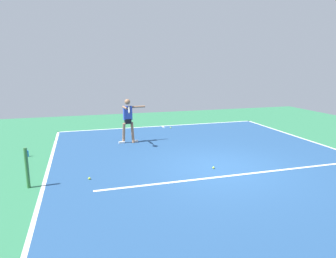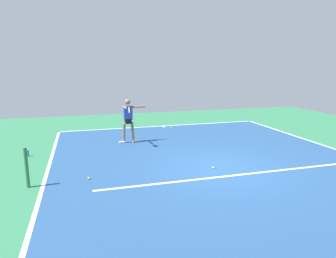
% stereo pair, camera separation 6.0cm
% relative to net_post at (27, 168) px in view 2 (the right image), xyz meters
% --- Properties ---
extents(ground_plane, '(22.94, 22.94, 0.00)m').
position_rel_net_post_xyz_m(ground_plane, '(-5.46, 0.00, -0.54)').
color(ground_plane, '#2D754C').
extents(court_surface, '(10.33, 13.73, 0.00)m').
position_rel_net_post_xyz_m(court_surface, '(-5.46, 0.00, -0.53)').
color(court_surface, navy).
rests_on(court_surface, ground_plane).
extents(court_line_baseline_near, '(10.33, 0.10, 0.01)m').
position_rel_net_post_xyz_m(court_line_baseline_near, '(-5.46, -6.81, -0.53)').
color(court_line_baseline_near, white).
rests_on(court_line_baseline_near, ground_plane).
extents(court_line_sideline_right, '(0.10, 13.73, 0.01)m').
position_rel_net_post_xyz_m(court_line_sideline_right, '(-0.35, 0.00, -0.53)').
color(court_line_sideline_right, white).
rests_on(court_line_sideline_right, ground_plane).
extents(court_line_service, '(7.75, 0.10, 0.01)m').
position_rel_net_post_xyz_m(court_line_service, '(-5.46, 0.71, -0.53)').
color(court_line_service, white).
rests_on(court_line_service, ground_plane).
extents(court_line_centre_mark, '(0.10, 0.30, 0.01)m').
position_rel_net_post_xyz_m(court_line_centre_mark, '(-5.46, -6.61, -0.53)').
color(court_line_centre_mark, white).
rests_on(court_line_centre_mark, ground_plane).
extents(net_post, '(0.09, 0.09, 1.07)m').
position_rel_net_post_xyz_m(net_post, '(0.00, 0.00, 0.00)').
color(net_post, '#38753D').
rests_on(net_post, ground_plane).
extents(tennis_player, '(1.13, 1.24, 1.81)m').
position_rel_net_post_xyz_m(tennis_player, '(-3.24, -3.86, 0.51)').
color(tennis_player, '#9E7051').
rests_on(tennis_player, ground_plane).
extents(tennis_ball_far_corner, '(0.07, 0.07, 0.07)m').
position_rel_net_post_xyz_m(tennis_ball_far_corner, '(-5.22, 0.01, -0.50)').
color(tennis_ball_far_corner, '#C6E53D').
rests_on(tennis_ball_far_corner, ground_plane).
extents(tennis_ball_near_player, '(0.07, 0.07, 0.07)m').
position_rel_net_post_xyz_m(tennis_ball_near_player, '(-1.53, -0.14, -0.50)').
color(tennis_ball_near_player, '#CCE033').
rests_on(tennis_ball_near_player, ground_plane).
extents(tennis_ball_near_service_line, '(0.07, 0.07, 0.07)m').
position_rel_net_post_xyz_m(tennis_ball_near_service_line, '(-5.74, -6.17, -0.50)').
color(tennis_ball_near_service_line, '#C6E53D').
rests_on(tennis_ball_near_service_line, ground_plane).
extents(water_bottle, '(0.07, 0.07, 0.22)m').
position_rel_net_post_xyz_m(water_bottle, '(0.44, -2.97, -0.43)').
color(water_bottle, blue).
rests_on(water_bottle, ground_plane).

